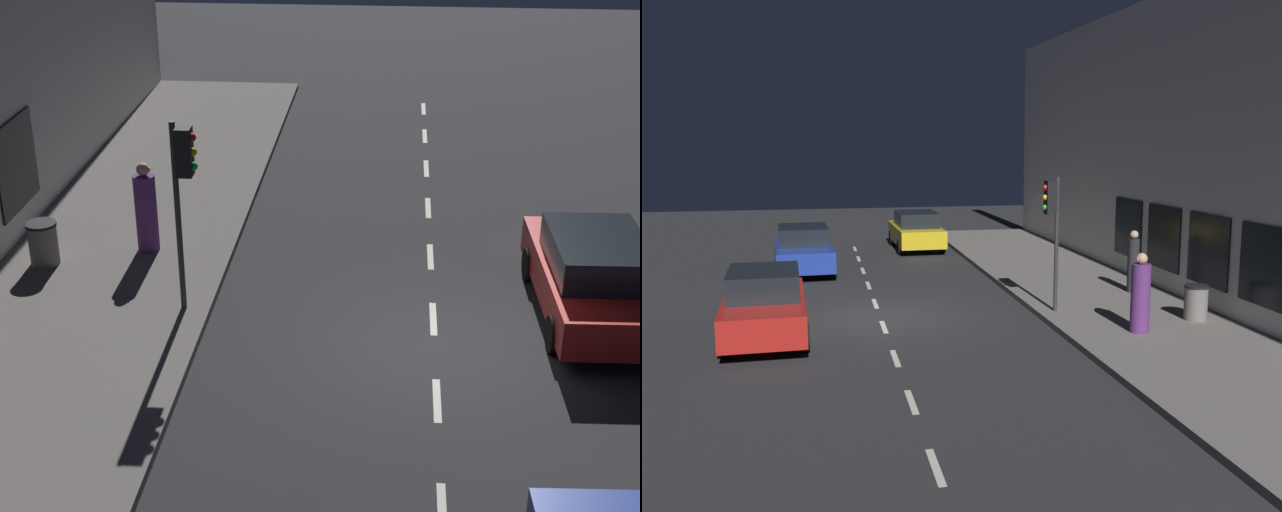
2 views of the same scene
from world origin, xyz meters
TOP-DOWN VIEW (x-y plane):
  - ground_plane at (0.00, 0.00)m, footprint 60.00×60.00m
  - sidewalk at (6.25, 0.00)m, footprint 4.50×32.00m
  - building_facade at (8.80, -0.00)m, footprint 0.65×32.00m
  - lane_centre_line at (0.00, -1.00)m, footprint 0.12×27.20m
  - traffic_light at (4.33, -0.79)m, footprint 0.45×0.32m
  - parked_car_0 at (-2.01, 7.01)m, footprint 2.14×4.48m
  - parked_car_1 at (2.52, 11.42)m, footprint 1.97×4.37m
  - parked_car_2 at (-2.78, -1.39)m, footprint 2.04×4.38m
  - pedestrian_0 at (5.70, -3.17)m, footprint 0.50×0.50m
  - pedestrian_1 at (7.45, 1.03)m, footprint 0.46×0.46m
  - trash_bin at (7.57, -2.35)m, footprint 0.59×0.59m

SIDE VIEW (x-z plane):
  - ground_plane at x=0.00m, z-range 0.00..0.00m
  - lane_centre_line at x=0.00m, z-range 0.00..0.01m
  - sidewalk at x=6.25m, z-range 0.00..0.15m
  - trash_bin at x=7.57m, z-range 0.15..1.02m
  - parked_car_2 at x=-2.78m, z-range 0.00..1.58m
  - parked_car_1 at x=2.52m, z-range 0.00..1.58m
  - parked_car_0 at x=-2.01m, z-range 0.00..1.58m
  - pedestrian_0 at x=5.70m, z-range 0.07..1.92m
  - pedestrian_1 at x=7.45m, z-range 0.10..1.90m
  - traffic_light at x=4.33m, z-range 0.98..4.45m
  - building_facade at x=8.80m, z-range -0.01..8.75m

